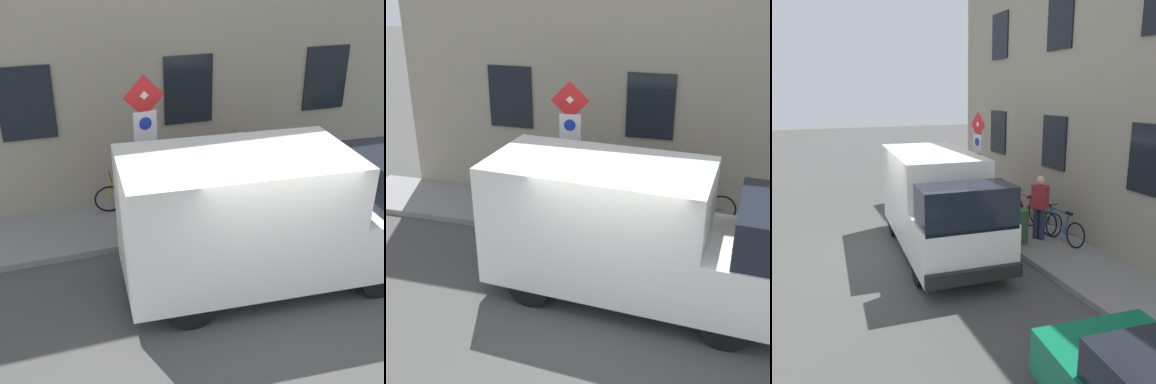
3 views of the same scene
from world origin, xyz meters
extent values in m
plane|color=#454442|center=(0.00, 0.00, 0.00)|extent=(80.00, 80.00, 0.00)
cube|color=gray|center=(3.29, 0.00, 0.07)|extent=(1.96, 14.43, 0.14)
cube|color=gray|center=(4.63, 0.00, 4.07)|extent=(0.70, 12.43, 8.13)
cube|color=black|center=(4.26, -3.42, 2.60)|extent=(0.06, 1.10, 1.50)
cube|color=black|center=(4.26, 0.00, 2.60)|extent=(0.06, 1.10, 1.50)
cube|color=black|center=(4.26, 3.42, 2.60)|extent=(0.06, 1.10, 1.50)
cylinder|color=#474C47|center=(2.56, 1.39, 1.72)|extent=(0.09, 0.09, 3.15)
pyramid|color=silver|center=(2.48, 1.38, 3.04)|extent=(0.10, 0.50, 0.50)
pyramid|color=red|center=(2.49, 1.38, 3.04)|extent=(0.09, 0.56, 0.56)
cube|color=white|center=(2.50, 1.38, 2.49)|extent=(0.09, 0.44, 0.56)
cylinder|color=#1933B2|center=(2.48, 1.38, 2.55)|extent=(0.04, 0.24, 0.24)
pyramid|color=silver|center=(2.48, 1.38, 1.94)|extent=(0.10, 0.50, 0.50)
pyramid|color=red|center=(2.49, 1.38, 1.94)|extent=(0.09, 0.56, 0.56)
cube|color=white|center=(0.66, 0.32, 1.41)|extent=(2.27, 3.94, 2.18)
cube|color=white|center=(0.47, -2.27, 0.87)|extent=(2.10, 1.54, 1.10)
cylinder|color=black|center=(1.37, -2.10, 0.38)|extent=(0.27, 0.77, 0.76)
cylinder|color=black|center=(-0.39, -1.97, 0.38)|extent=(0.27, 0.77, 0.76)
cylinder|color=black|center=(1.61, 1.22, 0.38)|extent=(0.27, 0.77, 0.76)
cylinder|color=black|center=(-0.14, 1.35, 0.38)|extent=(0.27, 0.77, 0.76)
torus|color=black|center=(3.68, -0.75, 0.47)|extent=(0.17, 0.67, 0.66)
torus|color=black|center=(3.77, -1.80, 0.47)|extent=(0.17, 0.67, 0.66)
cylinder|color=#1755AA|center=(3.71, -1.09, 0.68)|extent=(0.08, 0.60, 0.60)
cylinder|color=#1755AA|center=(3.72, -1.16, 0.95)|extent=(0.09, 0.73, 0.07)
cylinder|color=#1755AA|center=(3.74, -1.45, 0.66)|extent=(0.05, 0.19, 0.55)
cylinder|color=#1755AA|center=(3.75, -1.59, 0.43)|extent=(0.07, 0.43, 0.12)
cylinder|color=#1755AA|center=(3.69, -0.78, 0.72)|extent=(0.04, 0.09, 0.50)
cube|color=black|center=(3.75, -1.53, 0.97)|extent=(0.10, 0.21, 0.06)
cylinder|color=#262626|center=(3.69, -0.80, 1.02)|extent=(0.46, 0.07, 0.03)
torus|color=black|center=(3.70, 0.16, 0.47)|extent=(0.21, 0.67, 0.65)
torus|color=black|center=(3.75, -0.89, 0.47)|extent=(0.21, 0.67, 0.65)
cylinder|color=#288449|center=(3.72, -0.18, 0.68)|extent=(0.06, 0.60, 0.60)
cylinder|color=#288449|center=(3.72, -0.26, 0.95)|extent=(0.07, 0.73, 0.07)
cylinder|color=#288449|center=(3.74, -0.54, 0.66)|extent=(0.04, 0.19, 0.55)
cylinder|color=#288449|center=(3.74, -0.68, 0.43)|extent=(0.06, 0.43, 0.12)
cylinder|color=#288449|center=(3.70, 0.13, 0.72)|extent=(0.04, 0.09, 0.50)
cube|color=black|center=(3.74, -0.62, 0.97)|extent=(0.09, 0.20, 0.06)
cylinder|color=#262626|center=(3.71, 0.11, 1.02)|extent=(0.46, 0.05, 0.03)
torus|color=black|center=(3.70, 1.07, 0.47)|extent=(0.21, 0.67, 0.65)
torus|color=black|center=(3.76, 0.02, 0.47)|extent=(0.21, 0.67, 0.65)
cylinder|color=red|center=(3.72, 0.73, 0.68)|extent=(0.07, 0.60, 0.60)
cylinder|color=red|center=(3.72, 0.65, 0.95)|extent=(0.08, 0.73, 0.07)
cylinder|color=red|center=(3.74, 0.37, 0.66)|extent=(0.05, 0.19, 0.55)
cylinder|color=red|center=(3.75, 0.23, 0.43)|extent=(0.06, 0.43, 0.12)
cylinder|color=red|center=(3.70, 1.04, 0.72)|extent=(0.04, 0.09, 0.50)
cube|color=black|center=(3.74, 0.29, 0.97)|extent=(0.09, 0.20, 0.06)
cylinder|color=#262626|center=(3.70, 1.02, 1.02)|extent=(0.46, 0.06, 0.03)
torus|color=black|center=(3.76, 1.97, 0.47)|extent=(0.15, 0.67, 0.66)
torus|color=black|center=(3.70, 0.93, 0.47)|extent=(0.15, 0.67, 0.66)
cylinder|color=orange|center=(3.74, 1.64, 0.68)|extent=(0.07, 0.60, 0.60)
cylinder|color=orange|center=(3.73, 1.56, 0.95)|extent=(0.08, 0.73, 0.07)
cylinder|color=orange|center=(3.72, 1.28, 0.66)|extent=(0.05, 0.19, 0.55)
cylinder|color=orange|center=(3.71, 1.14, 0.43)|extent=(0.06, 0.43, 0.12)
cylinder|color=orange|center=(3.75, 1.95, 0.72)|extent=(0.04, 0.09, 0.50)
cube|color=black|center=(3.71, 1.20, 0.97)|extent=(0.09, 0.20, 0.06)
cylinder|color=#262626|center=(3.75, 1.92, 1.02)|extent=(0.46, 0.05, 0.03)
cylinder|color=#262B47|center=(3.24, -0.79, 0.56)|extent=(0.16, 0.16, 0.85)
cylinder|color=#262B47|center=(3.33, -0.95, 0.56)|extent=(0.16, 0.16, 0.85)
cube|color=#AB2B31|center=(3.29, -0.87, 1.30)|extent=(0.43, 0.48, 0.62)
sphere|color=beige|center=(3.29, -0.87, 1.75)|extent=(0.22, 0.22, 0.22)
cylinder|color=#2D5133|center=(2.66, -0.93, 0.59)|extent=(0.44, 0.44, 0.90)
camera|label=1|loc=(-6.20, 3.30, 5.59)|focal=47.67mm
camera|label=2|loc=(-7.27, -1.55, 5.52)|focal=48.37mm
camera|label=3|loc=(-2.64, -9.70, 3.97)|focal=38.23mm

